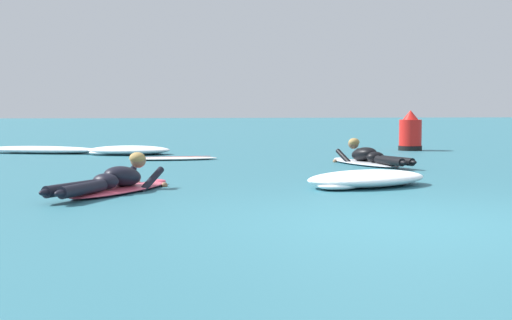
# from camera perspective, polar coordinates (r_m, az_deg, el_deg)

# --- Properties ---
(ground_plane) EXTENTS (120.00, 120.00, 0.00)m
(ground_plane) POSITION_cam_1_polar(r_m,az_deg,el_deg) (16.83, -0.03, 0.36)
(ground_plane) COLOR #2D6B7A
(surfer_near) EXTENTS (1.64, 2.42, 0.54)m
(surfer_near) POSITION_cam_1_polar(r_m,az_deg,el_deg) (9.59, -10.75, -1.68)
(surfer_near) COLOR #E54C66
(surfer_near) RESTS_ON ground
(surfer_far) EXTENTS (1.12, 2.58, 0.53)m
(surfer_far) POSITION_cam_1_polar(r_m,az_deg,el_deg) (14.11, 8.65, 0.15)
(surfer_far) COLOR silver
(surfer_far) RESTS_ON ground
(drifting_surfboard) EXTENTS (1.86, 0.62, 0.16)m
(drifting_surfboard) POSITION_cam_1_polar(r_m,az_deg,el_deg) (15.40, -6.45, 0.12)
(drifting_surfboard) COLOR white
(drifting_surfboard) RESTS_ON ground
(whitewater_front) EXTENTS (2.00, 1.35, 0.21)m
(whitewater_front) POSITION_cam_1_polar(r_m,az_deg,el_deg) (17.33, -9.73, 0.73)
(whitewater_front) COLOR white
(whitewater_front) RESTS_ON ground
(whitewater_mid_left) EXTENTS (2.12, 1.66, 0.22)m
(whitewater_mid_left) POSITION_cam_1_polar(r_m,az_deg,el_deg) (10.30, 8.52, -1.45)
(whitewater_mid_left) COLOR white
(whitewater_mid_left) RESTS_ON ground
(whitewater_mid_right) EXTENTS (3.14, 1.70, 0.17)m
(whitewater_mid_right) POSITION_cam_1_polar(r_m,az_deg,el_deg) (18.27, -16.33, 0.75)
(whitewater_mid_right) COLOR white
(whitewater_mid_right) RESTS_ON ground
(channel_marker_buoy) EXTENTS (0.59, 0.59, 1.02)m
(channel_marker_buoy) POSITION_cam_1_polar(r_m,az_deg,el_deg) (19.14, 11.79, 1.94)
(channel_marker_buoy) COLOR red
(channel_marker_buoy) RESTS_ON ground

